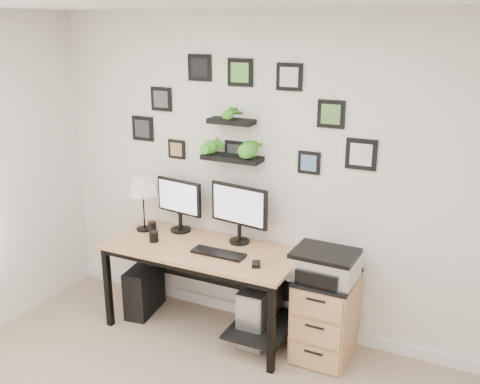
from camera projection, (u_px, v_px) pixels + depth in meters
The scene contains 14 objects.
room at pixel (267, 315), 4.67m from camera, with size 4.00×4.00×4.00m.
desk at pixel (208, 260), 4.40m from camera, with size 1.60×0.70×0.75m.
monitor_left at pixel (179, 201), 4.60m from camera, with size 0.46×0.20×0.47m.
monitor_right at pixel (239, 209), 4.35m from camera, with size 0.53×0.19×0.50m.
keyboard at pixel (218, 253), 4.20m from camera, with size 0.43×0.14×0.02m, color black.
mouse at pixel (256, 264), 4.00m from camera, with size 0.06×0.09×0.03m, color black.
table_lamp at pixel (142, 187), 4.60m from camera, with size 0.24×0.24×0.49m.
mug at pixel (154, 237), 4.44m from camera, with size 0.08×0.08×0.09m, color black.
pen_cup at pixel (152, 227), 4.65m from camera, with size 0.07×0.07×0.09m, color black.
pc_tower_black at pixel (144, 289), 4.78m from camera, with size 0.19×0.44×0.44m, color black.
pc_tower_grey at pixel (260, 311), 4.36m from camera, with size 0.23×0.50×0.49m.
file_cabinet at pixel (325, 316), 4.11m from camera, with size 0.43×0.53×0.67m.
printer at pixel (325, 265), 3.96m from camera, with size 0.48×0.39×0.21m.
wall_decor at pixel (236, 129), 4.25m from camera, with size 2.17×0.18×0.89m.
Camera 1 is at (1.60, -1.83, 2.48)m, focal length 40.00 mm.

